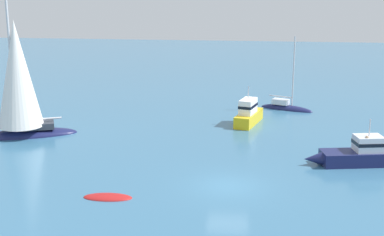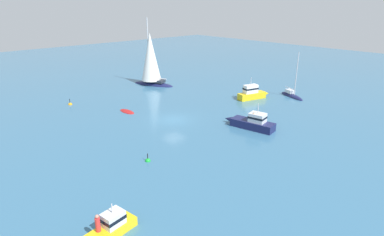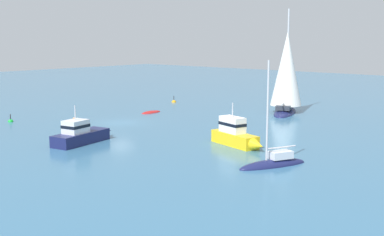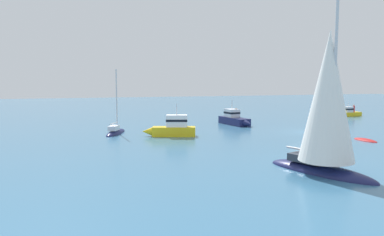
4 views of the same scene
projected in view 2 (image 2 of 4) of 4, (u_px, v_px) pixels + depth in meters
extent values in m
plane|color=teal|center=(173.00, 120.00, 40.33)|extent=(160.00, 160.00, 0.00)
cube|color=#191E4C|center=(253.00, 125.00, 37.49)|extent=(2.71, 5.35, 0.92)
cone|color=#191E4C|center=(229.00, 119.00, 39.23)|extent=(1.15, 1.43, 0.92)
cube|color=silver|center=(257.00, 118.00, 36.84)|extent=(1.72, 2.04, 1.06)
cube|color=black|center=(257.00, 117.00, 36.83)|extent=(1.77, 2.09, 0.24)
cylinder|color=silver|center=(258.00, 109.00, 36.47)|extent=(0.08, 0.08, 1.16)
cylinder|color=blue|center=(253.00, 118.00, 36.71)|extent=(0.32, 0.32, 0.96)
sphere|color=tan|center=(254.00, 114.00, 36.50)|extent=(0.24, 0.24, 0.24)
ellipsoid|color=#191E4C|center=(292.00, 97.00, 50.31)|extent=(3.11, 5.21, 0.89)
cube|color=silver|center=(290.00, 91.00, 50.62)|extent=(1.38, 1.75, 0.50)
cylinder|color=silver|center=(296.00, 74.00, 48.59)|extent=(0.13, 0.13, 6.56)
cylinder|color=silver|center=(290.00, 88.00, 50.47)|extent=(0.99, 2.17, 0.11)
ellipsoid|color=#B21E1E|center=(127.00, 112.00, 43.32)|extent=(1.29, 2.88, 0.39)
cube|color=yellow|center=(108.00, 232.00, 20.15)|extent=(3.97, 1.86, 0.63)
cube|color=silver|center=(113.00, 219.00, 20.22)|extent=(1.48, 1.20, 0.91)
cube|color=black|center=(113.00, 218.00, 20.20)|extent=(1.53, 1.25, 0.24)
cylinder|color=silver|center=(112.00, 208.00, 19.95)|extent=(0.08, 0.08, 0.64)
cylinder|color=red|center=(98.00, 225.00, 19.63)|extent=(0.32, 0.32, 0.96)
sphere|color=tan|center=(97.00, 216.00, 19.42)|extent=(0.24, 0.24, 0.24)
ellipsoid|color=#191E4C|center=(154.00, 85.00, 57.48)|extent=(5.01, 8.04, 1.08)
cube|color=#2D333D|center=(158.00, 81.00, 56.84)|extent=(2.32, 2.75, 0.49)
cylinder|color=silver|center=(148.00, 50.00, 55.72)|extent=(0.19, 0.19, 11.06)
cylinder|color=silver|center=(158.00, 78.00, 56.66)|extent=(1.48, 3.30, 0.15)
cone|color=white|center=(151.00, 57.00, 55.93)|extent=(4.58, 4.58, 8.30)
cube|color=yellow|center=(252.00, 96.00, 48.93)|extent=(4.67, 2.47, 0.99)
cone|color=yellow|center=(266.00, 94.00, 50.12)|extent=(1.34, 1.25, 0.99)
cube|color=white|center=(251.00, 89.00, 48.42)|extent=(2.38, 1.61, 1.25)
cube|color=black|center=(251.00, 89.00, 48.39)|extent=(2.43, 1.66, 0.24)
cylinder|color=silver|center=(251.00, 81.00, 48.01)|extent=(0.08, 0.08, 1.12)
sphere|color=orange|center=(70.00, 105.00, 46.36)|extent=(0.58, 0.58, 0.58)
cylinder|color=black|center=(70.00, 101.00, 46.17)|extent=(0.08, 0.08, 0.56)
sphere|color=green|center=(148.00, 161.00, 29.87)|extent=(0.52, 0.52, 0.52)
cylinder|color=black|center=(148.00, 156.00, 29.70)|extent=(0.08, 0.08, 0.51)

